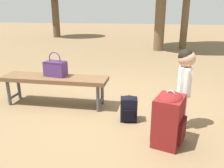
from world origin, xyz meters
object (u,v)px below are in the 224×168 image
park_bench (55,80)px  handbag (55,68)px  backpack_small (129,108)px  child_standing (185,76)px  backpack_large (169,117)px

park_bench → handbag: size_ratio=4.35×
handbag → backpack_small: 1.28m
child_standing → backpack_small: child_standing is taller
child_standing → backpack_small: size_ratio=2.70×
child_standing → handbag: bearing=166.1°
park_bench → backpack_small: bearing=-16.8°
child_standing → backpack_large: 0.57m
handbag → child_standing: bearing=-13.9°
child_standing → park_bench: bearing=167.4°
backpack_large → backpack_small: 0.69m
handbag → child_standing: 1.87m
park_bench → handbag: bearing=79.8°
handbag → backpack_large: 1.87m
backpack_large → backpack_small: size_ratio=1.70×
child_standing → backpack_large: (-0.18, -0.42, -0.35)m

